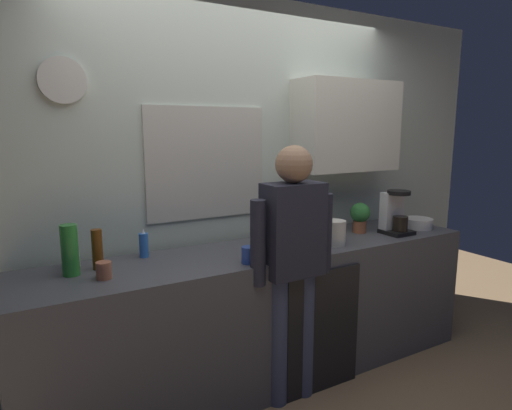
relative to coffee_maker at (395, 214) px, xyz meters
The scene contains 16 objects.
ground_plane 1.51m from the coffee_maker, 169.81° to the right, with size 8.00×8.00×0.00m, color #8C6D4C.
kitchen_counter 1.22m from the coffee_maker, behind, with size 3.11×0.64×0.91m, color #4C4C51.
dishwasher_panel 1.08m from the coffee_maker, 165.06° to the right, with size 0.56×0.02×0.82m, color black.
back_wall_assembly 1.13m from the coffee_maker, 151.89° to the left, with size 4.71×0.42×2.60m.
coffee_maker is the anchor object (origin of this frame).
bottle_clear_soda 2.26m from the coffee_maker, behind, with size 0.09×0.09×0.28m, color #2D8C33.
bottle_red_vinegar 0.71m from the coffee_maker, 169.22° to the left, with size 0.06×0.06×0.22m, color maroon.
bottle_amber_beer 2.12m from the coffee_maker, behind, with size 0.06×0.06×0.23m, color brown.
cup_terracotta_mug 2.11m from the coffee_maker, behind, with size 0.08×0.08×0.09m, color #B26647.
cup_white_mug 2.25m from the coffee_maker, behind, with size 0.08×0.08×0.10m, color white.
cup_blue_mug 1.32m from the coffee_maker, behind, with size 0.08×0.08×0.10m, color #3351B2.
mixing_bowl 0.32m from the coffee_maker, ahead, with size 0.22×0.22×0.08m, color white.
potted_plant 0.26m from the coffee_maker, 145.44° to the left, with size 0.15×0.15×0.23m.
dish_soap 1.85m from the coffee_maker, 169.94° to the left, with size 0.06×0.06×0.18m.
storage_canister 0.61m from the coffee_maker, behind, with size 0.14×0.14×0.17m, color silver.
person_at_sink 1.08m from the coffee_maker, 169.81° to the right, with size 0.57×0.22×1.60m.
Camera 1 is at (-1.43, -2.07, 1.69)m, focal length 30.32 mm.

